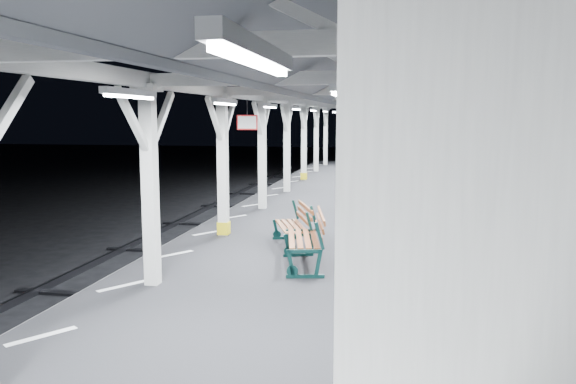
% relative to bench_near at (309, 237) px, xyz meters
% --- Properties ---
extents(ground, '(120.00, 120.00, 0.00)m').
position_rel_bench_near_xyz_m(ground, '(-0.39, 0.27, -1.54)').
color(ground, black).
rests_on(ground, ground).
extents(platform, '(6.00, 50.00, 1.00)m').
position_rel_bench_near_xyz_m(platform, '(-0.39, 0.27, -1.04)').
color(platform, black).
rests_on(platform, ground).
extents(hazard_stripes_left, '(1.00, 48.00, 0.01)m').
position_rel_bench_near_xyz_m(hazard_stripes_left, '(-2.84, 0.27, -0.53)').
color(hazard_stripes_left, silver).
rests_on(hazard_stripes_left, platform).
extents(hazard_stripes_right, '(1.00, 48.00, 0.01)m').
position_rel_bench_near_xyz_m(hazard_stripes_right, '(2.06, 0.27, -0.53)').
color(hazard_stripes_right, silver).
rests_on(hazard_stripes_right, platform).
extents(track_left, '(2.20, 60.00, 0.16)m').
position_rel_bench_near_xyz_m(track_left, '(-5.39, 0.27, -1.46)').
color(track_left, '#2D2D33').
rests_on(track_left, ground).
extents(track_right, '(2.20, 60.00, 0.16)m').
position_rel_bench_near_xyz_m(track_right, '(4.61, 0.27, -1.46)').
color(track_right, '#2D2D33').
rests_on(track_right, ground).
extents(canopy, '(5.40, 49.00, 4.65)m').
position_rel_bench_near_xyz_m(canopy, '(-0.39, 0.25, 3.03)').
color(canopy, silver).
rests_on(canopy, platform).
extents(bench_near, '(1.04, 1.96, 1.01)m').
position_rel_bench_near_xyz_m(bench_near, '(0.00, 0.00, 0.00)').
color(bench_near, '#0D2F2C').
rests_on(bench_near, platform).
extents(bench_mid, '(1.16, 1.81, 0.92)m').
position_rel_bench_near_xyz_m(bench_mid, '(-0.50, 1.40, -0.05)').
color(bench_mid, '#0D2F2C').
rests_on(bench_mid, platform).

